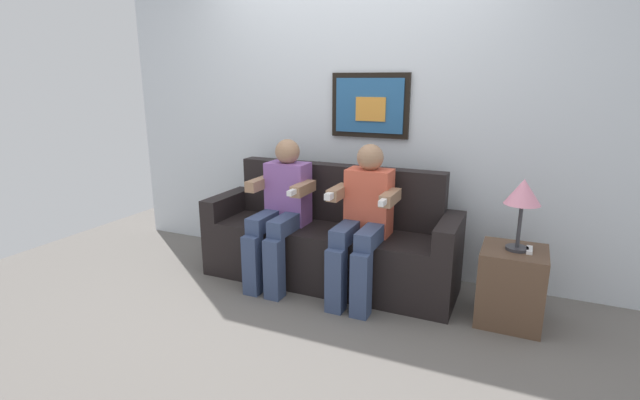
% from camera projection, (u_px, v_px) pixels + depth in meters
% --- Properties ---
extents(ground_plane, '(5.67, 5.67, 0.00)m').
position_uv_depth(ground_plane, '(312.00, 297.00, 3.42)').
color(ground_plane, '#66605B').
extents(back_wall_assembly, '(4.36, 0.10, 2.60)m').
position_uv_depth(back_wall_assembly, '(352.00, 111.00, 3.76)').
color(back_wall_assembly, silver).
rests_on(back_wall_assembly, ground_plane).
extents(couch, '(1.96, 0.58, 0.90)m').
position_uv_depth(couch, '(329.00, 243.00, 3.63)').
color(couch, black).
rests_on(couch, ground_plane).
extents(person_on_left, '(0.46, 0.56, 1.11)m').
position_uv_depth(person_on_left, '(281.00, 207.00, 3.54)').
color(person_on_left, '#8C59A5').
rests_on(person_on_left, ground_plane).
extents(person_on_right, '(0.46, 0.56, 1.11)m').
position_uv_depth(person_on_right, '(363.00, 217.00, 3.27)').
color(person_on_right, '#D8593F').
rests_on(person_on_right, ground_plane).
extents(side_table_right, '(0.40, 0.40, 0.50)m').
position_uv_depth(side_table_right, '(511.00, 286.00, 3.02)').
color(side_table_right, brown).
rests_on(side_table_right, ground_plane).
extents(table_lamp, '(0.22, 0.22, 0.46)m').
position_uv_depth(table_lamp, '(523.00, 195.00, 2.86)').
color(table_lamp, '#333338').
rests_on(table_lamp, side_table_right).
extents(spare_remote_on_table, '(0.04, 0.13, 0.02)m').
position_uv_depth(spare_remote_on_table, '(529.00, 250.00, 2.92)').
color(spare_remote_on_table, white).
rests_on(spare_remote_on_table, side_table_right).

